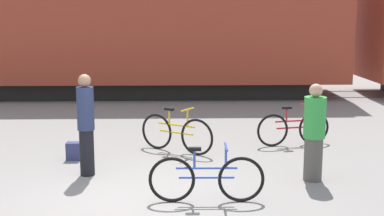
# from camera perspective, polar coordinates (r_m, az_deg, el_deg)

# --- Properties ---
(ground_plane) EXTENTS (80.00, 80.00, 0.00)m
(ground_plane) POSITION_cam_1_polar(r_m,az_deg,el_deg) (8.24, -6.40, -9.78)
(ground_plane) COLOR gray
(freight_train) EXTENTS (39.46, 3.12, 5.57)m
(freight_train) POSITION_cam_1_polar(r_m,az_deg,el_deg) (18.22, -3.84, 10.46)
(freight_train) COLOR black
(freight_train) RESTS_ON ground_plane
(rail_near) EXTENTS (51.46, 0.07, 0.01)m
(rail_near) POSITION_cam_1_polar(r_m,az_deg,el_deg) (17.73, -3.82, 1.04)
(rail_near) COLOR #4C4238
(rail_near) RESTS_ON ground_plane
(rail_far) EXTENTS (51.46, 0.07, 0.01)m
(rail_far) POSITION_cam_1_polar(r_m,az_deg,el_deg) (19.14, -3.66, 1.71)
(rail_far) COLOR #4C4238
(rail_far) RESTS_ON ground_plane
(bicycle_yellow) EXTENTS (1.46, 0.98, 0.92)m
(bicycle_yellow) POSITION_cam_1_polar(r_m,az_deg,el_deg) (10.84, -1.68, -2.71)
(bicycle_yellow) COLOR black
(bicycle_yellow) RESTS_ON ground_plane
(bicycle_maroon) EXTENTS (1.63, 0.50, 0.87)m
(bicycle_maroon) POSITION_cam_1_polar(r_m,az_deg,el_deg) (11.60, 10.77, -2.13)
(bicycle_maroon) COLOR black
(bicycle_maroon) RESTS_ON ground_plane
(bicycle_blue) EXTENTS (1.73, 0.46, 0.87)m
(bicycle_blue) POSITION_cam_1_polar(r_m,az_deg,el_deg) (8.02, 1.57, -7.50)
(bicycle_blue) COLOR black
(bicycle_blue) RESTS_ON ground_plane
(person_in_green) EXTENTS (0.36, 0.36, 1.65)m
(person_in_green) POSITION_cam_1_polar(r_m,az_deg,el_deg) (9.16, 12.90, -2.61)
(person_in_green) COLOR #514C47
(person_in_green) RESTS_ON ground_plane
(person_in_navy) EXTENTS (0.29, 0.29, 1.77)m
(person_in_navy) POSITION_cam_1_polar(r_m,az_deg,el_deg) (9.37, -11.24, -1.69)
(person_in_navy) COLOR black
(person_in_navy) RESTS_ON ground_plane
(backpack) EXTENTS (0.28, 0.20, 0.34)m
(backpack) POSITION_cam_1_polar(r_m,az_deg,el_deg) (10.58, -12.49, -4.50)
(backpack) COLOR navy
(backpack) RESTS_ON ground_plane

